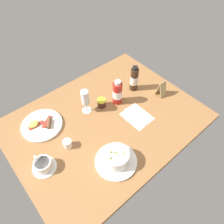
% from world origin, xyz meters
% --- Properties ---
extents(ground_plane, '(1.10, 0.84, 0.03)m').
position_xyz_m(ground_plane, '(0.00, 0.00, -0.01)').
color(ground_plane, '#9E6B3D').
extents(porridge_bowl, '(0.22, 0.22, 0.09)m').
position_xyz_m(porridge_bowl, '(-0.13, -0.24, 0.04)').
color(porridge_bowl, white).
rests_on(porridge_bowl, ground_plane).
extents(cutlery_setting, '(0.14, 0.17, 0.01)m').
position_xyz_m(cutlery_setting, '(0.16, -0.10, 0.00)').
color(cutlery_setting, white).
rests_on(cutlery_setting, ground_plane).
extents(coffee_cup, '(0.12, 0.13, 0.06)m').
position_xyz_m(coffee_cup, '(-0.42, -0.03, 0.03)').
color(coffee_cup, white).
rests_on(coffee_cup, ground_plane).
extents(creamer_jug, '(0.05, 0.06, 0.05)m').
position_xyz_m(creamer_jug, '(-0.27, -0.01, 0.02)').
color(creamer_jug, white).
rests_on(creamer_jug, ground_plane).
extents(wine_glass, '(0.06, 0.06, 0.16)m').
position_xyz_m(wine_glass, '(-0.04, 0.13, 0.10)').
color(wine_glass, white).
rests_on(wine_glass, ground_plane).
extents(jam_jar, '(0.05, 0.05, 0.05)m').
position_xyz_m(jam_jar, '(0.05, 0.10, 0.03)').
color(jam_jar, '#392118').
rests_on(jam_jar, ground_plane).
extents(sauce_bottle_brown, '(0.05, 0.05, 0.18)m').
position_xyz_m(sauce_bottle_brown, '(0.31, 0.09, 0.08)').
color(sauce_bottle_brown, '#382314').
rests_on(sauce_bottle_brown, ground_plane).
extents(sauce_bottle_red, '(0.06, 0.06, 0.17)m').
position_xyz_m(sauce_bottle_red, '(0.15, 0.07, 0.08)').
color(sauce_bottle_red, '#B21E19').
rests_on(sauce_bottle_red, ground_plane).
extents(breakfast_plate, '(0.24, 0.24, 0.04)m').
position_xyz_m(breakfast_plate, '(-0.31, 0.21, 0.01)').
color(breakfast_plate, white).
rests_on(breakfast_plate, ground_plane).
extents(menu_card, '(0.05, 0.06, 0.11)m').
position_xyz_m(menu_card, '(0.41, -0.07, 0.05)').
color(menu_card, tan).
rests_on(menu_card, ground_plane).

